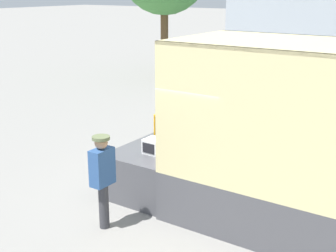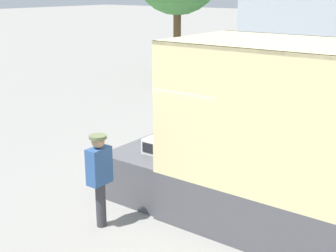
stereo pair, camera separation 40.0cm
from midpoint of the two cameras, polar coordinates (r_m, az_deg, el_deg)
ground_plane at (r=9.78m, az=3.89°, el=-8.60°), size 160.00×160.00×0.00m
tailgate_deck at (r=9.97m, az=0.46°, el=-5.09°), size 1.44×2.30×0.95m
microwave at (r=9.38m, az=-0.31°, el=-2.47°), size 0.44×0.38×0.30m
portable_generator at (r=10.07m, az=1.81°, el=-0.64°), size 0.58×0.53×0.61m
worker_person at (r=8.28m, az=-6.99°, el=-5.52°), size 0.31×0.44×1.72m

